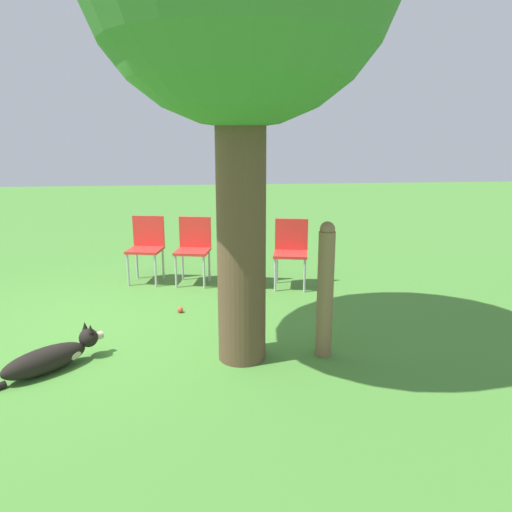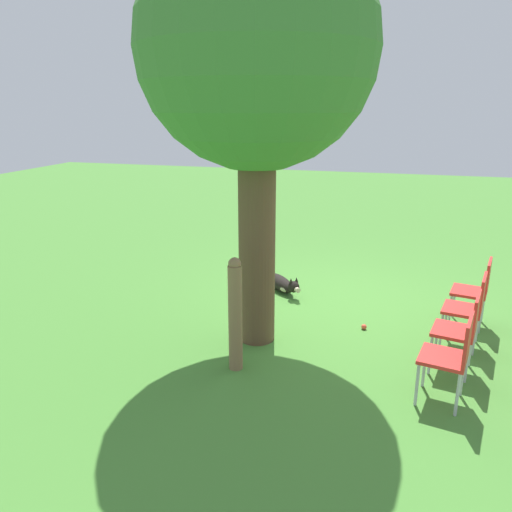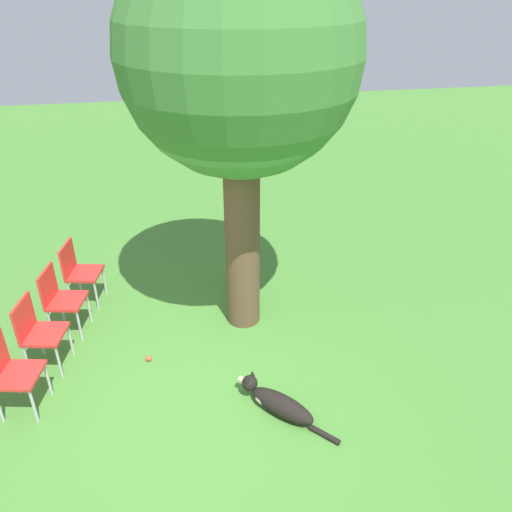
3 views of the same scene
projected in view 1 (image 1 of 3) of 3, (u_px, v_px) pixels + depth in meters
The scene contains 8 objects.
ground_plane at pixel (121, 332), 5.19m from camera, with size 30.00×30.00×0.00m, color #478433.
dog at pixel (52, 357), 4.33m from camera, with size 0.89×0.95×0.33m.
fence_post at pixel (325, 290), 4.51m from camera, with size 0.15×0.15×1.26m.
red_chair_0 at pixel (147, 244), 6.86m from camera, with size 0.50×0.52×0.90m.
red_chair_1 at pixel (194, 245), 6.78m from camera, with size 0.50×0.52×0.90m.
red_chair_2 at pixel (242, 246), 6.70m from camera, with size 0.50×0.52×0.90m.
red_chair_3 at pixel (291, 248), 6.62m from camera, with size 0.50×0.52×0.90m.
tennis_ball at pixel (180, 310), 5.74m from camera, with size 0.07×0.07×0.07m.
Camera 1 is at (4.97, 0.89, 2.02)m, focal length 35.00 mm.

